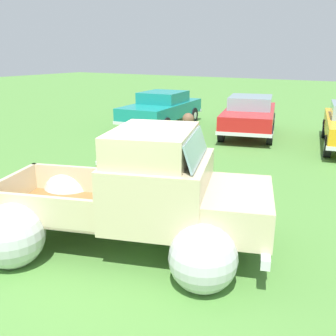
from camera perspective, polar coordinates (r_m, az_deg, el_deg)
The scene contains 7 objects.
ground_plane at distance 6.36m, azimuth -6.99°, elevation -11.14°, with size 80.00×80.00×0.00m, color #548C3D.
vintage_pickup_truck at distance 5.93m, azimuth -3.69°, elevation -5.14°, with size 4.99×3.83×1.96m.
show_car_0 at distance 15.88m, azimuth -0.93°, elevation 9.10°, with size 2.37×4.63×1.43m.
show_car_1 at distance 14.55m, azimuth 12.21°, elevation 7.97°, with size 2.92×4.71×1.43m.
spectator_0 at distance 7.94m, azimuth 3.00°, elevation 2.82°, with size 0.41×0.54×1.81m.
lane_cone_0 at distance 7.43m, azimuth 10.15°, elevation -4.36°, with size 0.36×0.36×0.63m.
lane_cone_1 at distance 9.35m, azimuth -10.34°, elevation 0.13°, with size 0.36×0.36×0.63m.
Camera 1 is at (3.56, -4.33, 3.00)m, focal length 40.34 mm.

